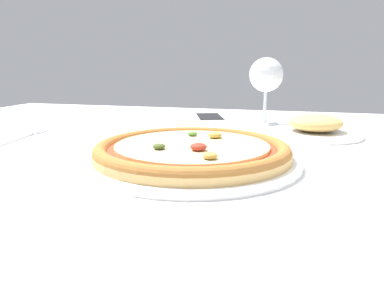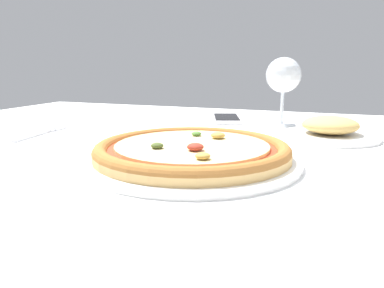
% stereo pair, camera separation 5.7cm
% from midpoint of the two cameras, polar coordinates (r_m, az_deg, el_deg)
% --- Properties ---
extents(dining_table, '(1.29, 1.12, 0.74)m').
position_cam_midpoint_polar(dining_table, '(0.78, -12.52, -5.33)').
color(dining_table, '#997047').
rests_on(dining_table, ground_plane).
extents(pizza_plate, '(0.33, 0.33, 0.04)m').
position_cam_midpoint_polar(pizza_plate, '(0.57, -2.84, -1.31)').
color(pizza_plate, white).
rests_on(pizza_plate, dining_table).
extents(fork, '(0.05, 0.17, 0.00)m').
position_cam_midpoint_polar(fork, '(0.86, -26.00, 1.08)').
color(fork, silver).
rests_on(fork, dining_table).
extents(wine_glass_far_left, '(0.08, 0.08, 0.16)m').
position_cam_midpoint_polar(wine_glass_far_left, '(0.95, 9.54, 10.11)').
color(wine_glass_far_left, silver).
rests_on(wine_glass_far_left, dining_table).
extents(cell_phone, '(0.11, 0.16, 0.01)m').
position_cam_midpoint_polar(cell_phone, '(1.00, 1.06, 3.94)').
color(cell_phone, white).
rests_on(cell_phone, dining_table).
extents(side_plate, '(0.19, 0.19, 0.05)m').
position_cam_midpoint_polar(side_plate, '(0.82, 16.40, 2.40)').
color(side_plate, white).
rests_on(side_plate, dining_table).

